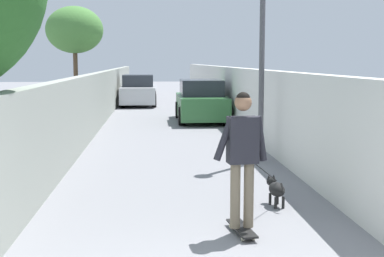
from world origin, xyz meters
TOP-DOWN VIEW (x-y plane):
  - ground_plane at (14.00, 0.00)m, footprint 80.00×80.00m
  - wall_left at (12.00, 2.41)m, footprint 48.00×0.30m
  - fence_right at (12.00, -2.41)m, footprint 48.00×0.30m
  - tree_left_mid at (19.00, 3.79)m, footprint 2.40×2.40m
  - lamp_post at (7.58, -1.86)m, footprint 0.36×0.36m
  - skateboard at (2.62, -0.61)m, footprint 0.82×0.30m
  - person_skateboarder at (2.62, -0.61)m, footprint 0.27×0.72m
  - dog at (3.89, -1.35)m, footprint 1.58×0.89m
  - car_near at (15.60, -1.26)m, footprint 3.90×1.80m
  - car_far at (23.12, 1.26)m, footprint 4.39×1.80m

SIDE VIEW (x-z plane):
  - ground_plane at x=14.00m, z-range 0.00..0.00m
  - skateboard at x=2.62m, z-range 0.03..0.11m
  - dog at x=3.89m, z-range -0.25..0.80m
  - car_near at x=15.60m, z-range -0.06..1.48m
  - car_far at x=23.12m, z-range -0.05..1.49m
  - wall_left at x=12.00m, z-range 0.00..1.83m
  - fence_right at x=12.00m, z-range 0.00..1.99m
  - person_skateboarder at x=2.62m, z-range 0.24..1.99m
  - lamp_post at x=7.58m, z-range 0.81..5.24m
  - tree_left_mid at x=19.00m, z-range 1.25..5.76m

